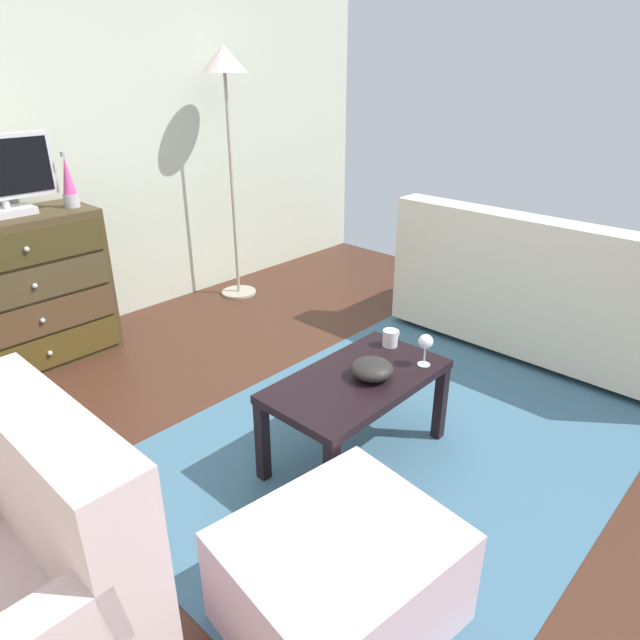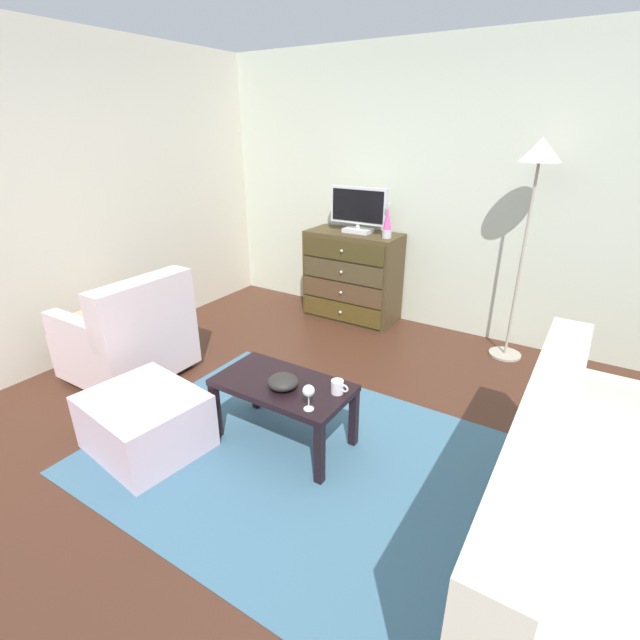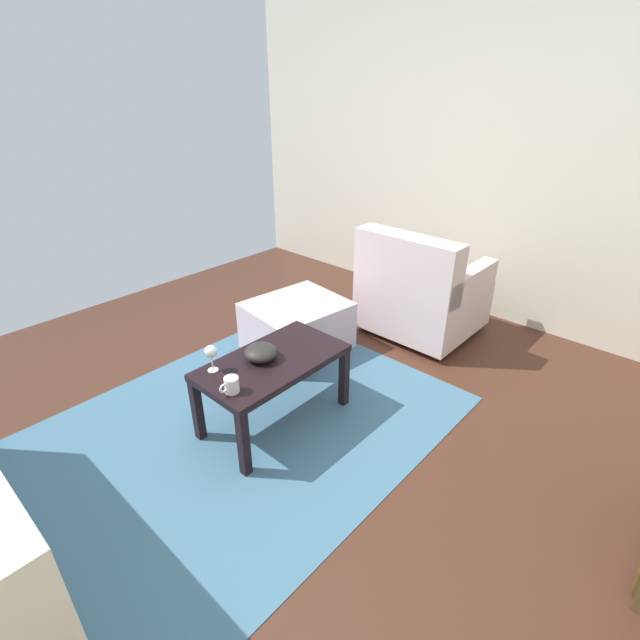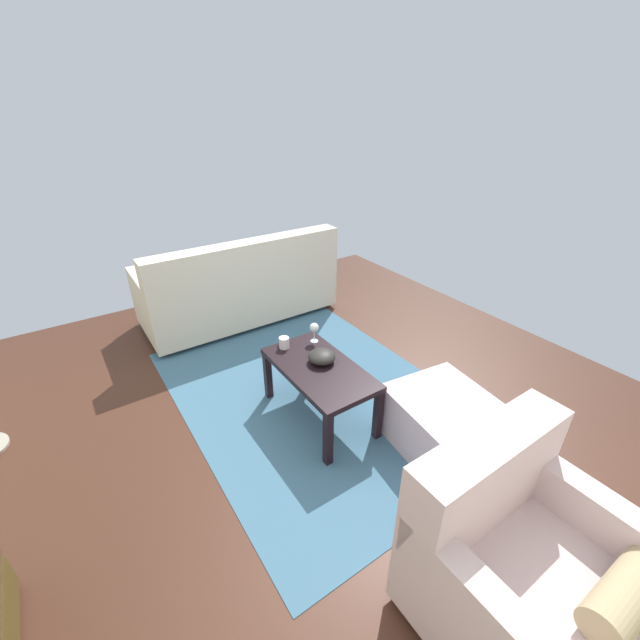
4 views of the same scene
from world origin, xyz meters
The scene contains 12 objects.
ground_plane centered at (0.00, 0.00, -0.03)m, with size 5.22×5.10×0.05m, color #442619.
wall_accent_rear centered at (0.00, 2.31, 1.33)m, with size 5.22×0.12×2.66m, color beige.
area_rug centered at (0.20, -0.20, 0.00)m, with size 2.60×1.90×0.01m, color #3D657D.
dresser centered at (-0.68, 2.00, 0.47)m, with size 0.97×0.49×0.93m.
lava_lamp centered at (-0.30, 1.96, 1.08)m, with size 0.09×0.09×0.33m.
coffee_table centered at (-0.04, -0.10, 0.38)m, with size 0.87×0.47×0.44m.
wine_glass centered at (0.26, -0.26, 0.56)m, with size 0.07×0.07×0.16m.
mug centered at (0.31, -0.03, 0.48)m, with size 0.11×0.08×0.09m.
bowl_decorative centered at (0.00, -0.15, 0.48)m, with size 0.19×0.19×0.09m, color black.
couch_large centered at (1.70, -0.29, 0.35)m, with size 0.85×1.95×0.91m.
ottoman centered at (-0.75, -0.62, 0.19)m, with size 0.70×0.60×0.38m, color beige.
standing_lamp centered at (0.94, 1.95, 1.59)m, with size 0.32×0.32×1.85m.
Camera 1 is at (-1.78, -1.49, 1.73)m, focal length 31.71 mm.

